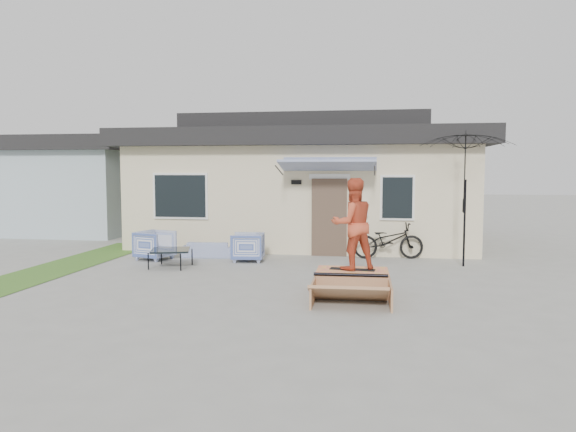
# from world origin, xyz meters

# --- Properties ---
(ground) EXTENTS (90.00, 90.00, 0.00)m
(ground) POSITION_xyz_m (0.00, 0.00, 0.00)
(ground) COLOR gray
(ground) RESTS_ON ground
(grass_strip) EXTENTS (1.40, 8.00, 0.01)m
(grass_strip) POSITION_xyz_m (-5.20, 2.00, 0.00)
(grass_strip) COLOR #396523
(grass_strip) RESTS_ON ground
(house) EXTENTS (10.80, 8.49, 4.10)m
(house) POSITION_xyz_m (0.00, 7.99, 1.94)
(house) COLOR beige
(house) RESTS_ON ground
(neighbor_house) EXTENTS (8.60, 7.60, 3.50)m
(neighbor_house) POSITION_xyz_m (-10.50, 10.00, 1.78)
(neighbor_house) COLOR #9BAEB8
(neighbor_house) RESTS_ON ground
(loveseat) EXTENTS (1.46, 0.54, 0.56)m
(loveseat) POSITION_xyz_m (-2.16, 3.78, 0.28)
(loveseat) COLOR #354C9B
(loveseat) RESTS_ON ground
(armchair_left) EXTENTS (0.97, 1.00, 0.84)m
(armchair_left) POSITION_xyz_m (-3.43, 3.14, 0.42)
(armchair_left) COLOR #354C9B
(armchair_left) RESTS_ON ground
(armchair_right) EXTENTS (0.81, 0.85, 0.81)m
(armchair_right) POSITION_xyz_m (-0.99, 3.27, 0.40)
(armchair_right) COLOR #354C9B
(armchair_right) RESTS_ON ground
(coffee_table) EXTENTS (1.10, 1.10, 0.44)m
(coffee_table) POSITION_xyz_m (-2.60, 2.11, 0.22)
(coffee_table) COLOR black
(coffee_table) RESTS_ON ground
(bicycle) EXTENTS (1.91, 0.93, 1.17)m
(bicycle) POSITION_xyz_m (2.58, 4.25, 0.59)
(bicycle) COLOR black
(bicycle) RESTS_ON ground
(patio_umbrella) EXTENTS (2.59, 2.47, 2.20)m
(patio_umbrella) POSITION_xyz_m (4.36, 3.37, 1.75)
(patio_umbrella) COLOR black
(patio_umbrella) RESTS_ON ground
(skate_ramp) EXTENTS (1.38, 1.81, 0.44)m
(skate_ramp) POSITION_xyz_m (1.82, -0.03, 0.22)
(skate_ramp) COLOR #A1704B
(skate_ramp) RESTS_ON ground
(skateboard) EXTENTS (0.87, 0.31, 0.05)m
(skateboard) POSITION_xyz_m (1.82, 0.01, 0.47)
(skateboard) COLOR black
(skateboard) RESTS_ON skate_ramp
(skater) EXTENTS (1.03, 0.93, 1.71)m
(skater) POSITION_xyz_m (1.82, 0.01, 1.35)
(skater) COLOR #CB4C2D
(skater) RESTS_ON skateboard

